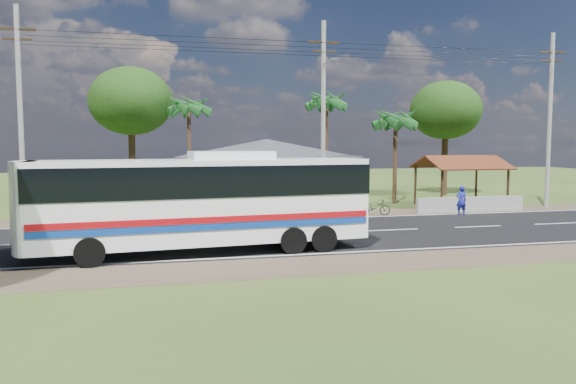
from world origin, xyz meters
The scene contains 14 objects.
ground centered at (0.00, 0.00, 0.00)m, with size 120.00×120.00×0.00m, color #304B1A.
road centered at (0.00, 0.00, 0.01)m, with size 120.00×16.00×0.03m.
house centered at (1.00, 13.00, 2.64)m, with size 12.40×10.00×5.00m.
waiting_shed centered at (13.00, 8.50, 2.73)m, with size 5.20×4.48×3.35m.
concrete_barrier centered at (12.00, 5.60, 0.45)m, with size 7.00×0.30×0.90m, color #9E9E99.
utility_poles centered at (2.67, 6.49, 5.77)m, with size 32.80×2.22×11.00m.
palm_near centered at (9.50, 11.00, 5.71)m, with size 2.80×2.80×6.70m.
palm_mid centered at (6.00, 15.50, 7.16)m, with size 2.80×2.80×8.20m.
palm_far centered at (-4.00, 16.00, 6.68)m, with size 2.80×2.80×7.70m.
tree_behind_house centered at (-8.00, 18.00, 7.12)m, with size 6.00×6.00×9.61m.
tree_behind_shed centered at (16.00, 16.00, 6.68)m, with size 5.60×5.60×9.02m.
coach_bus centered at (-4.66, -3.50, 2.19)m, with size 12.50×3.68×3.83m.
motorcycle centered at (5.75, 5.36, 0.46)m, with size 0.61×1.76×0.92m, color black.
person centered at (10.61, 4.30, 0.84)m, with size 0.62×0.40×1.69m, color #1B2195.
Camera 1 is at (-6.50, -24.44, 4.13)m, focal length 35.00 mm.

